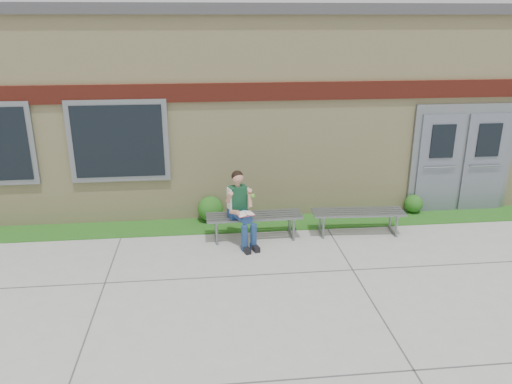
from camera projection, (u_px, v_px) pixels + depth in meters
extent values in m
plane|color=#9E9E99|center=(299.00, 289.00, 7.67)|extent=(80.00, 80.00, 0.00)
cube|color=#1B5516|center=(275.00, 223.00, 10.10)|extent=(16.00, 0.80, 0.02)
cube|color=beige|center=(257.00, 99.00, 12.64)|extent=(16.00, 6.00, 4.00)
cube|color=#3F3F42|center=(257.00, 11.00, 11.94)|extent=(16.20, 6.20, 0.20)
cube|color=maroon|center=(274.00, 91.00, 9.59)|extent=(16.00, 0.06, 0.35)
cube|color=slate|center=(119.00, 141.00, 9.58)|extent=(1.90, 0.08, 1.60)
cube|color=black|center=(118.00, 142.00, 9.54)|extent=(1.70, 0.04, 1.40)
cube|color=slate|center=(461.00, 158.00, 10.47)|extent=(2.20, 0.08, 2.30)
cube|color=slate|center=(439.00, 164.00, 10.41)|extent=(0.92, 0.06, 2.10)
cube|color=slate|center=(484.00, 163.00, 10.51)|extent=(0.92, 0.06, 2.10)
cube|color=slate|center=(254.00, 216.00, 9.30)|extent=(1.80, 0.53, 0.03)
cube|color=slate|center=(216.00, 229.00, 9.31)|extent=(0.05, 0.50, 0.41)
cube|color=slate|center=(292.00, 226.00, 9.46)|extent=(0.05, 0.50, 0.41)
cube|color=slate|center=(358.00, 212.00, 9.51)|extent=(1.77, 0.58, 0.03)
cube|color=slate|center=(322.00, 225.00, 9.52)|extent=(0.07, 0.49, 0.40)
cube|color=slate|center=(393.00, 222.00, 9.66)|extent=(0.07, 0.49, 0.40)
cube|color=navy|center=(238.00, 213.00, 9.19)|extent=(0.39, 0.32, 0.16)
cube|color=#0F391E|center=(238.00, 198.00, 9.08)|extent=(0.36, 0.28, 0.45)
sphere|color=tan|center=(238.00, 178.00, 8.94)|extent=(0.26, 0.26, 0.20)
sphere|color=black|center=(237.00, 176.00, 8.95)|extent=(0.27, 0.27, 0.21)
cylinder|color=navy|center=(238.00, 217.00, 8.94)|extent=(0.26, 0.43, 0.15)
cylinder|color=navy|center=(247.00, 216.00, 9.00)|extent=(0.26, 0.43, 0.15)
cylinder|color=navy|center=(245.00, 238.00, 8.85)|extent=(0.12, 0.12, 0.49)
cylinder|color=navy|center=(254.00, 237.00, 8.92)|extent=(0.12, 0.12, 0.49)
cube|color=black|center=(246.00, 250.00, 8.85)|extent=(0.17, 0.27, 0.10)
cube|color=black|center=(255.00, 248.00, 8.92)|extent=(0.17, 0.27, 0.10)
cylinder|color=tan|center=(229.00, 197.00, 8.94)|extent=(0.15, 0.23, 0.26)
cylinder|color=tan|center=(248.00, 194.00, 9.08)|extent=(0.15, 0.23, 0.26)
cube|color=white|center=(245.00, 214.00, 8.84)|extent=(0.35, 0.30, 0.01)
cube|color=#C4495C|center=(245.00, 214.00, 8.84)|extent=(0.35, 0.30, 0.01)
sphere|color=#56B22F|center=(253.00, 196.00, 8.97)|extent=(0.08, 0.08, 0.08)
sphere|color=#1B5516|center=(210.00, 209.00, 10.12)|extent=(0.51, 0.51, 0.51)
sphere|color=#1B5516|center=(414.00, 204.00, 10.58)|extent=(0.39, 0.39, 0.39)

